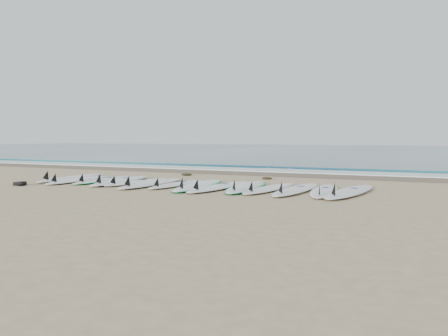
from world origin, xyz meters
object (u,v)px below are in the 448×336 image
at_px(leash_coil, 20,183).
at_px(surfboard_13, 349,191).
at_px(surfboard_7, 198,185).
at_px(surfboard_0, 71,178).

bearing_deg(leash_coil, surfboard_13, 11.84).
xyz_separation_m(surfboard_7, leash_coil, (-4.22, -1.47, -0.00)).
height_order(surfboard_0, surfboard_7, same).
bearing_deg(surfboard_7, surfboard_0, 171.13).
height_order(surfboard_7, leash_coil, surfboard_7).
height_order(surfboard_13, leash_coil, surfboard_13).
relative_size(surfboard_0, leash_coil, 6.10).
height_order(surfboard_0, leash_coil, surfboard_0).
distance_m(surfboard_0, surfboard_13, 7.66).
relative_size(surfboard_0, surfboard_7, 0.98).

